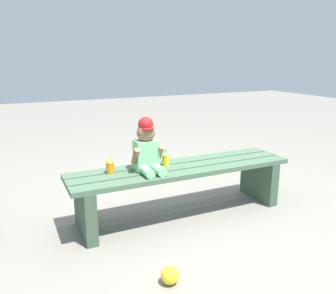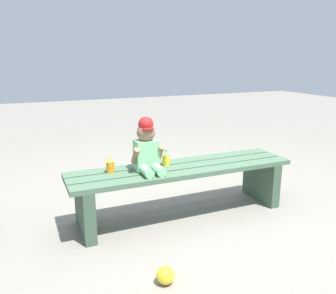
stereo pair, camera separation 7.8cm
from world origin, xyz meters
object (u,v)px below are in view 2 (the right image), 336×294
at_px(child_figure, 147,148).
at_px(sippy_cup_left, 110,165).
at_px(sippy_cup_right, 166,158).
at_px(toy_ball, 166,275).
at_px(park_bench, 182,181).

height_order(child_figure, sippy_cup_left, child_figure).
distance_m(sippy_cup_right, toy_ball, 1.00).
bearing_deg(park_bench, child_figure, 179.45).
bearing_deg(child_figure, sippy_cup_right, 21.85).
bearing_deg(sippy_cup_left, child_figure, -15.72).
xyz_separation_m(park_bench, child_figure, (-0.29, 0.00, 0.30)).
height_order(sippy_cup_left, toy_ball, sippy_cup_left).
distance_m(sippy_cup_left, sippy_cup_right, 0.44).
height_order(park_bench, child_figure, child_figure).
relative_size(child_figure, sippy_cup_left, 3.26).
distance_m(park_bench, child_figure, 0.41).
bearing_deg(toy_ball, child_figure, 76.96).
bearing_deg(park_bench, sippy_cup_left, 172.11).
distance_m(park_bench, toy_ball, 0.92).
relative_size(sippy_cup_left, toy_ball, 1.20).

